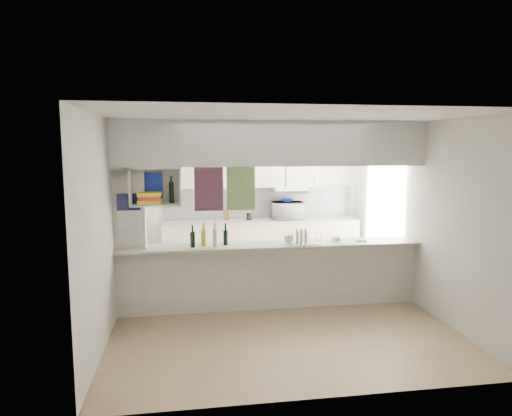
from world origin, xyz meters
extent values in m
plane|color=tan|center=(0.00, 0.00, 0.00)|extent=(4.80, 4.80, 0.00)
plane|color=white|center=(0.00, 0.00, 2.60)|extent=(4.80, 4.80, 0.00)
plane|color=silver|center=(0.00, 2.40, 1.30)|extent=(4.20, 0.00, 4.20)
plane|color=silver|center=(-2.10, 0.00, 1.30)|extent=(0.00, 4.80, 4.80)
plane|color=silver|center=(2.10, 0.00, 1.30)|extent=(0.00, 4.80, 4.80)
cube|color=silver|center=(0.00, 0.00, 0.44)|extent=(4.20, 0.15, 0.88)
cube|color=#BBB6A4|center=(0.00, 0.00, 0.90)|extent=(4.20, 0.50, 0.04)
cube|color=white|center=(0.00, 0.00, 2.30)|extent=(4.20, 0.50, 0.60)
cube|color=silver|center=(-1.90, 0.00, 1.30)|extent=(0.40, 0.18, 2.60)
cube|color=#191E4C|center=(-1.90, -0.10, 1.55)|extent=(0.30, 0.01, 0.22)
cube|color=white|center=(-1.90, -0.10, 1.32)|extent=(0.30, 0.01, 0.24)
cube|color=#31152B|center=(-0.85, 0.22, 1.68)|extent=(0.40, 0.02, 0.62)
cube|color=#187065|center=(-0.40, 0.22, 1.68)|extent=(0.40, 0.02, 0.62)
cube|color=white|center=(-1.55, -0.10, 1.51)|extent=(0.65, 0.35, 0.02)
cube|color=white|center=(-1.55, -0.10, 1.99)|extent=(0.65, 0.35, 0.02)
cube|color=white|center=(-1.55, 0.06, 1.75)|extent=(0.65, 0.02, 0.50)
cube|color=white|center=(-1.86, -0.10, 1.75)|extent=(0.02, 0.35, 0.50)
cube|color=white|center=(-1.24, -0.10, 1.75)|extent=(0.02, 0.35, 0.50)
cube|color=yellow|center=(-1.63, -0.10, 1.55)|extent=(0.30, 0.24, 0.05)
cube|color=#B3171B|center=(-1.63, -0.10, 1.60)|extent=(0.28, 0.22, 0.05)
cube|color=yellow|center=(-1.63, -0.10, 1.65)|extent=(0.30, 0.24, 0.05)
cube|color=#0D1D97|center=(-1.60, 0.02, 1.75)|extent=(0.26, 0.02, 0.34)
cylinder|color=black|center=(-1.35, -0.10, 1.67)|extent=(0.06, 0.06, 0.28)
cube|color=beige|center=(0.20, 2.10, 0.45)|extent=(3.60, 0.60, 0.90)
cube|color=#BBB6A4|center=(0.20, 2.10, 0.91)|extent=(3.60, 0.63, 0.03)
cube|color=silver|center=(0.20, 2.38, 1.22)|extent=(3.60, 0.03, 0.60)
cube|color=beige|center=(0.00, 2.23, 1.88)|extent=(2.62, 0.34, 0.72)
cube|color=white|center=(0.75, 2.16, 1.48)|extent=(0.60, 0.46, 0.12)
cube|color=silver|center=(0.75, 1.93, 1.45)|extent=(0.60, 0.02, 0.05)
imported|color=white|center=(0.71, 2.15, 1.08)|extent=(0.61, 0.43, 0.32)
imported|color=#0D1D97|center=(0.71, 2.19, 1.27)|extent=(0.24, 0.24, 0.06)
cube|color=silver|center=(0.45, -0.04, 0.93)|extent=(0.44, 0.34, 0.01)
cylinder|color=white|center=(0.35, -0.04, 1.04)|extent=(0.03, 0.21, 0.21)
cylinder|color=white|center=(0.41, -0.04, 1.04)|extent=(0.03, 0.21, 0.21)
cylinder|color=white|center=(0.48, -0.05, 1.04)|extent=(0.03, 0.21, 0.21)
imported|color=white|center=(0.23, -0.02, 0.98)|extent=(0.15, 0.15, 0.10)
cylinder|color=black|center=(-1.09, -0.06, 1.02)|extent=(0.07, 0.07, 0.21)
cylinder|color=black|center=(-1.09, -0.06, 1.18)|extent=(0.03, 0.03, 0.10)
cylinder|color=olive|center=(-0.94, 0.02, 1.03)|extent=(0.07, 0.07, 0.22)
cylinder|color=olive|center=(-0.94, 0.02, 1.19)|extent=(0.03, 0.03, 0.10)
cylinder|color=silver|center=(-0.79, -0.06, 1.04)|extent=(0.07, 0.07, 0.24)
cylinder|color=silver|center=(-0.79, -0.06, 1.20)|extent=(0.03, 0.03, 0.10)
cylinder|color=black|center=(-0.64, 0.02, 1.02)|extent=(0.07, 0.07, 0.21)
cylinder|color=black|center=(-0.64, 0.02, 1.18)|extent=(0.03, 0.03, 0.10)
cylinder|color=silver|center=(0.95, 0.04, 0.95)|extent=(0.13, 0.13, 0.07)
cube|color=black|center=(1.30, -0.03, 0.93)|extent=(0.14, 0.07, 0.01)
cylinder|color=black|center=(-0.02, 2.15, 0.99)|extent=(0.10, 0.10, 0.13)
cube|color=#51341C|center=(-0.43, 2.18, 1.02)|extent=(0.12, 0.11, 0.19)
camera|label=1|loc=(-1.16, -6.12, 2.24)|focal=32.00mm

